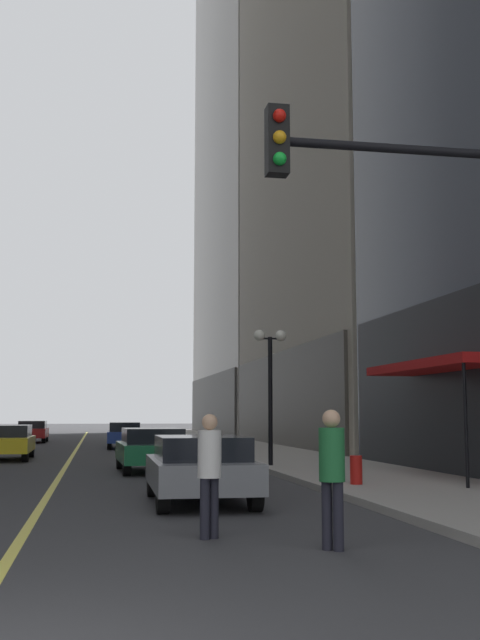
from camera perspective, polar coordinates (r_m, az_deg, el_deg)
The scene contains 14 objects.
ground_plane at distance 40.49m, azimuth -11.97°, elevation -9.29°, with size 200.00×200.00×0.00m, color #38383A.
sidewalk_right at distance 41.11m, azimuth -0.24°, elevation -9.29°, with size 4.50×78.00×0.15m, color #9E9991.
lane_centre_stripe at distance 40.49m, azimuth -11.97°, elevation -9.28°, with size 0.16×70.00×0.01m, color #E5D64C.
storefront_awning_right at distance 20.77m, azimuth 14.31°, elevation -3.33°, with size 1.60×6.20×3.12m.
car_grey at distance 15.45m, azimuth -2.96°, elevation -10.79°, with size 1.94×4.10×1.32m.
car_green at distance 23.93m, azimuth -6.55°, elevation -9.39°, with size 2.08×4.27×1.32m.
car_yellow at distance 31.31m, azimuth -16.77°, elevation -8.56°, with size 1.84×4.41×1.32m.
car_blue at distance 40.52m, azimuth -8.55°, elevation -8.34°, with size 1.80×4.64×1.32m.
car_red at distance 49.68m, azimuth -15.09°, elevation -7.91°, with size 1.83×4.50×1.32m.
pedestrian_in_green_parka at distance 10.33m, azimuth 6.81°, elevation -10.75°, with size 0.48×0.48×1.81m.
pedestrian_in_white_shirt at distance 11.19m, azimuth -2.27°, elevation -10.69°, with size 0.46×0.46×1.75m.
traffic_light_near_right at distance 10.35m, azimuth 14.53°, elevation 4.35°, with size 3.43×0.35×5.65m.
street_lamp_right_mid at distance 24.62m, azimuth 2.25°, elevation -3.45°, with size 1.06×0.36×4.43m.
fire_hydrant_right at distance 18.23m, azimuth 8.59°, elevation -11.14°, with size 0.28×0.28×0.80m, color red.
Camera 1 is at (1.04, -5.43, 1.76)m, focal length 43.28 mm.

